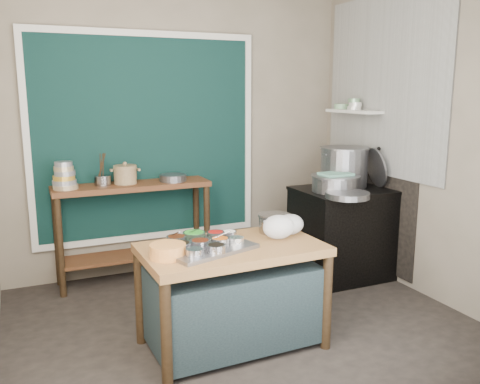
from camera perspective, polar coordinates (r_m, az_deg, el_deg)
name	(u,v)px	position (r m, az deg, el deg)	size (l,w,h in m)	color
floor	(241,324)	(4.16, 0.07, -14.59)	(3.50, 3.00, 0.02)	#2C2622
back_wall	(180,132)	(5.17, -6.78, 6.74)	(3.50, 0.02, 2.80)	#7A6F5E
right_wall	(424,138)	(4.75, 19.97, 5.74)	(0.02, 3.00, 2.80)	#7A6F5E
curtain_panel	(147,138)	(5.04, -10.45, 5.95)	(2.10, 0.02, 1.90)	black
curtain_frame	(147,138)	(5.03, -10.43, 5.94)	(2.22, 0.03, 2.02)	beige
tile_panel	(383,86)	(5.13, 15.80, 11.40)	(0.02, 1.70, 1.70)	#B2B2AA
soot_patch	(371,201)	(5.33, 14.50, -1.03)	(0.01, 1.30, 1.30)	black
wall_shelf	(354,111)	(5.30, 12.69, 8.83)	(0.22, 0.70, 0.03)	beige
prep_table	(232,296)	(3.67, -0.88, -11.61)	(1.25, 0.72, 0.75)	brown
back_counter	(134,232)	(4.98, -11.82, -4.44)	(1.45, 0.40, 0.95)	#563318
stove_block	(344,234)	(5.09, 11.57, -4.67)	(0.90, 0.68, 0.85)	black
stove_top	(346,190)	(4.98, 11.77, 0.20)	(0.92, 0.69, 0.03)	black
condiment_tray	(206,247)	(3.46, -3.89, -6.23)	(0.60, 0.43, 0.03)	gray
condiment_bowls	(202,241)	(3.46, -4.24, -5.56)	(0.53, 0.45, 0.06)	gray
yellow_basin	(168,251)	(3.31, -8.11, -6.57)	(0.23, 0.23, 0.09)	#C1823C
saucepan	(274,223)	(3.86, 3.89, -3.52)	(0.26, 0.26, 0.14)	gray
plastic_bag_a	(278,227)	(3.69, 4.34, -3.94)	(0.23, 0.20, 0.18)	white
plastic_bag_b	(290,224)	(3.81, 5.67, -3.63)	(0.21, 0.17, 0.15)	white
bowl_stack	(64,177)	(4.74, -19.11, 1.60)	(0.22, 0.22, 0.24)	tan
utensil_cup	(103,180)	(4.83, -15.17, 1.28)	(0.15, 0.15, 0.09)	gray
ceramic_crock	(125,176)	(4.86, -12.75, 1.81)	(0.23, 0.23, 0.15)	#937850
wide_bowl	(173,178)	(4.92, -7.54, 1.59)	(0.26, 0.26, 0.06)	gray
stock_pot	(344,167)	(5.09, 11.59, 2.81)	(0.49, 0.49, 0.38)	gray
pot_lid	(376,167)	(5.11, 15.04, 2.68)	(0.39, 0.39, 0.02)	gray
steamer	(336,183)	(4.82, 10.67, 0.98)	(0.47, 0.47, 0.15)	gray
green_cloth	(336,174)	(4.81, 10.71, 2.00)	(0.28, 0.21, 0.02)	#63A37D
shallow_pan	(347,195)	(4.55, 11.96, -0.33)	(0.39, 0.39, 0.05)	gray
shelf_bowl_stack	(355,105)	(5.30, 12.76, 9.56)	(0.14, 0.14, 0.11)	silver
shelf_bowl_green	(341,106)	(5.48, 11.31, 9.40)	(0.15, 0.15, 0.05)	gray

